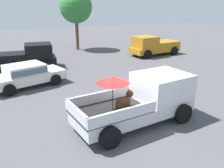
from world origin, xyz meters
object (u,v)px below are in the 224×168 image
Objects in this scene: pickup_truck_far at (25,57)px; parked_sedan_near at (26,74)px; pickup_truck_red at (153,46)px; pickup_truck_main at (144,99)px.

pickup_truck_far reaches higher than parked_sedan_near.
parked_sedan_near is (-11.88, -3.91, -0.13)m from pickup_truck_red.
pickup_truck_far is (-3.16, 10.98, -0.09)m from pickup_truck_main.
pickup_truck_red is 0.98× the size of pickup_truck_far.
pickup_truck_red is 12.50m from parked_sedan_near.
pickup_truck_main is 13.39m from pickup_truck_red.
pickup_truck_main reaches higher than pickup_truck_far.
pickup_truck_red and pickup_truck_far have the same top height.
parked_sedan_near is at bearing 13.96° from pickup_truck_red.
pickup_truck_red is (8.18, 10.60, -0.09)m from pickup_truck_main.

